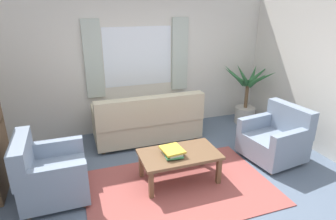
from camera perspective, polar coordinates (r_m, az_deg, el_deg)
name	(u,v)px	position (r m, az deg, el deg)	size (l,w,h in m)	color
ground_plane	(180,188)	(4.10, 2.36, -15.26)	(6.24, 6.24, 0.00)	slate
wall_back	(138,64)	(5.59, -6.07, 9.13)	(5.32, 0.12, 2.60)	silver
window_with_curtains	(138,57)	(5.48, -5.92, 10.51)	(1.98, 0.07, 1.40)	white
area_rug	(180,187)	(4.09, 2.36, -15.19)	(2.52, 1.67, 0.01)	#9E4C47
couch	(148,122)	(5.21, -4.06, -2.41)	(1.90, 0.82, 0.92)	#BCB293
armchair_left	(49,174)	(4.03, -22.70, -11.64)	(0.82, 0.84, 0.88)	gray
armchair_right	(276,138)	(4.93, 20.71, -5.34)	(0.92, 0.94, 0.88)	gray
coffee_table	(179,157)	(4.05, 2.28, -9.28)	(1.10, 0.64, 0.44)	brown
book_stack_on_table	(172,152)	(3.96, 0.81, -8.29)	(0.30, 0.36, 0.09)	beige
potted_plant	(246,98)	(6.15, 15.35, 2.28)	(1.23, 1.01, 1.29)	#B7B2A8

